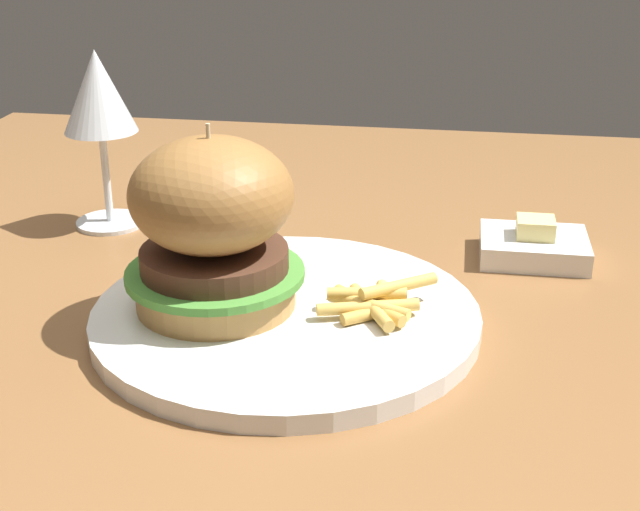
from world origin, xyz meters
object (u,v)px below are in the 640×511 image
object	(u,v)px
main_plate	(286,317)
burger_sandwich	(213,224)
butter_dish	(534,245)
wine_glass	(99,99)

from	to	relation	value
main_plate	burger_sandwich	size ratio (longest dim) A/B	2.08
burger_sandwich	butter_dish	xyz separation A→B (m)	(0.23, 0.16, -0.06)
burger_sandwich	wine_glass	xyz separation A→B (m)	(-0.15, 0.18, 0.04)
burger_sandwich	butter_dish	bearing A→B (deg)	33.91
main_plate	wine_glass	size ratio (longest dim) A/B	1.72
burger_sandwich	wine_glass	world-z (taller)	wine_glass
main_plate	burger_sandwich	distance (m)	0.09
main_plate	wine_glass	distance (m)	0.29
main_plate	burger_sandwich	world-z (taller)	burger_sandwich
wine_glass	burger_sandwich	bearing A→B (deg)	-49.58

